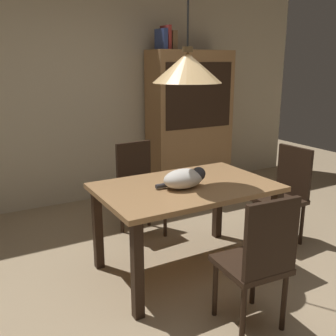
{
  "coord_description": "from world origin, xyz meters",
  "views": [
    {
      "loc": [
        -1.5,
        -2.0,
        1.7
      ],
      "look_at": [
        0.03,
        0.7,
        0.85
      ],
      "focal_mm": 41.49,
      "sensor_mm": 36.0,
      "label": 1
    }
  ],
  "objects_px": {
    "chair_near_front": "(259,259)",
    "cat_sleeping": "(185,178)",
    "dining_table": "(186,197)",
    "chair_right_side": "(285,191)",
    "chair_far_back": "(139,184)",
    "pendant_lamp": "(187,67)",
    "book_blue_wide": "(161,39)",
    "book_red_tall": "(166,38)",
    "hutch_bookcase": "(189,125)",
    "book_brown_thick": "(170,40)"
  },
  "relations": [
    {
      "from": "dining_table",
      "to": "hutch_bookcase",
      "type": "relative_size",
      "value": 0.76
    },
    {
      "from": "chair_near_front",
      "to": "book_blue_wide",
      "type": "relative_size",
      "value": 3.88
    },
    {
      "from": "hutch_bookcase",
      "to": "chair_near_front",
      "type": "bearing_deg",
      "value": -113.92
    },
    {
      "from": "dining_table",
      "to": "book_red_tall",
      "type": "xyz_separation_m",
      "value": [
        0.83,
        1.82,
        1.34
      ]
    },
    {
      "from": "chair_near_front",
      "to": "dining_table",
      "type": "bearing_deg",
      "value": 89.61
    },
    {
      "from": "dining_table",
      "to": "chair_far_back",
      "type": "bearing_deg",
      "value": 90.34
    },
    {
      "from": "chair_right_side",
      "to": "hutch_bookcase",
      "type": "relative_size",
      "value": 0.5
    },
    {
      "from": "dining_table",
      "to": "chair_near_front",
      "type": "relative_size",
      "value": 1.51
    },
    {
      "from": "book_blue_wide",
      "to": "book_brown_thick",
      "type": "distance_m",
      "value": 0.13
    },
    {
      "from": "chair_far_back",
      "to": "book_brown_thick",
      "type": "distance_m",
      "value": 1.95
    },
    {
      "from": "chair_near_front",
      "to": "book_brown_thick",
      "type": "height_order",
      "value": "book_brown_thick"
    },
    {
      "from": "chair_far_back",
      "to": "pendant_lamp",
      "type": "xyz_separation_m",
      "value": [
        0.01,
        -0.88,
        1.15
      ]
    },
    {
      "from": "pendant_lamp",
      "to": "hutch_bookcase",
      "type": "height_order",
      "value": "pendant_lamp"
    },
    {
      "from": "pendant_lamp",
      "to": "book_red_tall",
      "type": "bearing_deg",
      "value": 65.45
    },
    {
      "from": "hutch_bookcase",
      "to": "book_red_tall",
      "type": "height_order",
      "value": "book_red_tall"
    },
    {
      "from": "chair_far_back",
      "to": "book_blue_wide",
      "type": "xyz_separation_m",
      "value": [
        0.77,
        0.94,
        1.46
      ]
    },
    {
      "from": "hutch_bookcase",
      "to": "book_blue_wide",
      "type": "height_order",
      "value": "book_blue_wide"
    },
    {
      "from": "chair_far_back",
      "to": "cat_sleeping",
      "type": "height_order",
      "value": "chair_far_back"
    },
    {
      "from": "chair_far_back",
      "to": "pendant_lamp",
      "type": "height_order",
      "value": "pendant_lamp"
    },
    {
      "from": "chair_far_back",
      "to": "cat_sleeping",
      "type": "xyz_separation_m",
      "value": [
        -0.04,
        -0.93,
        0.32
      ]
    },
    {
      "from": "dining_table",
      "to": "book_brown_thick",
      "type": "xyz_separation_m",
      "value": [
        0.9,
        1.82,
        1.31
      ]
    },
    {
      "from": "pendant_lamp",
      "to": "dining_table",
      "type": "bearing_deg",
      "value": -110.56
    },
    {
      "from": "pendant_lamp",
      "to": "chair_near_front",
      "type": "bearing_deg",
      "value": -90.39
    },
    {
      "from": "cat_sleeping",
      "to": "hutch_bookcase",
      "type": "bearing_deg",
      "value": 56.56
    },
    {
      "from": "cat_sleeping",
      "to": "dining_table",
      "type": "bearing_deg",
      "value": 50.13
    },
    {
      "from": "book_blue_wide",
      "to": "book_red_tall",
      "type": "xyz_separation_m",
      "value": [
        0.06,
        0.0,
        0.02
      ]
    },
    {
      "from": "dining_table",
      "to": "chair_right_side",
      "type": "xyz_separation_m",
      "value": [
        1.13,
        0.0,
        -0.14
      ]
    },
    {
      "from": "dining_table",
      "to": "cat_sleeping",
      "type": "bearing_deg",
      "value": -129.87
    },
    {
      "from": "dining_table",
      "to": "pendant_lamp",
      "type": "height_order",
      "value": "pendant_lamp"
    },
    {
      "from": "pendant_lamp",
      "to": "book_blue_wide",
      "type": "bearing_deg",
      "value": 67.11
    },
    {
      "from": "book_blue_wide",
      "to": "book_red_tall",
      "type": "height_order",
      "value": "book_red_tall"
    },
    {
      "from": "pendant_lamp",
      "to": "book_brown_thick",
      "type": "xyz_separation_m",
      "value": [
        0.9,
        1.82,
        0.3
      ]
    },
    {
      "from": "pendant_lamp",
      "to": "book_red_tall",
      "type": "xyz_separation_m",
      "value": [
        0.83,
        1.82,
        0.33
      ]
    },
    {
      "from": "dining_table",
      "to": "chair_right_side",
      "type": "distance_m",
      "value": 1.14
    },
    {
      "from": "book_red_tall",
      "to": "pendant_lamp",
      "type": "bearing_deg",
      "value": -114.55
    },
    {
      "from": "chair_near_front",
      "to": "pendant_lamp",
      "type": "height_order",
      "value": "pendant_lamp"
    },
    {
      "from": "book_blue_wide",
      "to": "pendant_lamp",
      "type": "bearing_deg",
      "value": -112.89
    },
    {
      "from": "dining_table",
      "to": "cat_sleeping",
      "type": "height_order",
      "value": "cat_sleeping"
    },
    {
      "from": "chair_far_back",
      "to": "chair_near_front",
      "type": "distance_m",
      "value": 1.76
    },
    {
      "from": "chair_near_front",
      "to": "book_blue_wide",
      "type": "distance_m",
      "value": 3.16
    },
    {
      "from": "chair_near_front",
      "to": "cat_sleeping",
      "type": "bearing_deg",
      "value": 92.71
    },
    {
      "from": "chair_far_back",
      "to": "dining_table",
      "type": "bearing_deg",
      "value": -89.66
    },
    {
      "from": "hutch_bookcase",
      "to": "book_blue_wide",
      "type": "xyz_separation_m",
      "value": [
        -0.42,
        0.0,
        1.08
      ]
    },
    {
      "from": "chair_right_side",
      "to": "book_blue_wide",
      "type": "bearing_deg",
      "value": 101.3
    },
    {
      "from": "book_brown_thick",
      "to": "dining_table",
      "type": "bearing_deg",
      "value": -116.28
    },
    {
      "from": "book_red_tall",
      "to": "book_brown_thick",
      "type": "distance_m",
      "value": 0.07
    },
    {
      "from": "chair_far_back",
      "to": "book_red_tall",
      "type": "distance_m",
      "value": 1.94
    },
    {
      "from": "chair_near_front",
      "to": "cat_sleeping",
      "type": "relative_size",
      "value": 2.38
    },
    {
      "from": "chair_right_side",
      "to": "book_blue_wide",
      "type": "distance_m",
      "value": 2.35
    },
    {
      "from": "chair_near_front",
      "to": "book_red_tall",
      "type": "xyz_separation_m",
      "value": [
        0.84,
        2.69,
        1.48
      ]
    }
  ]
}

